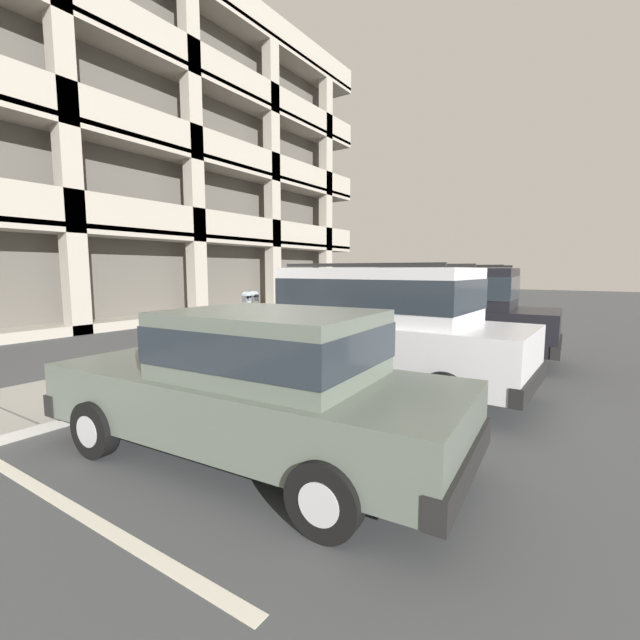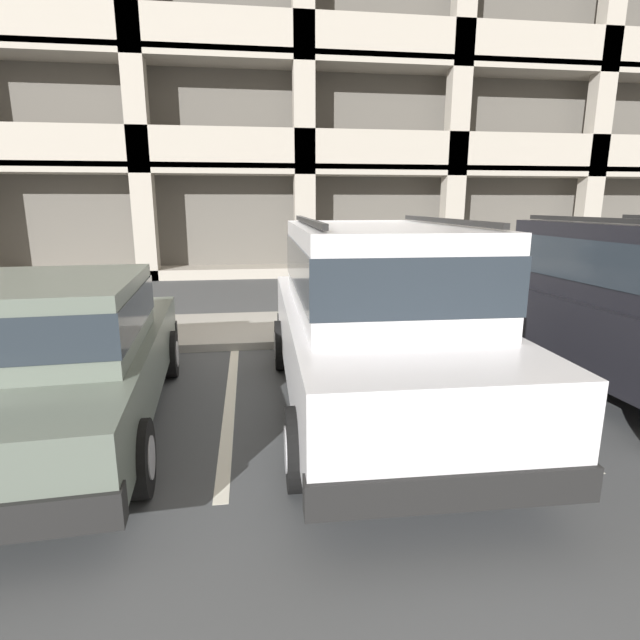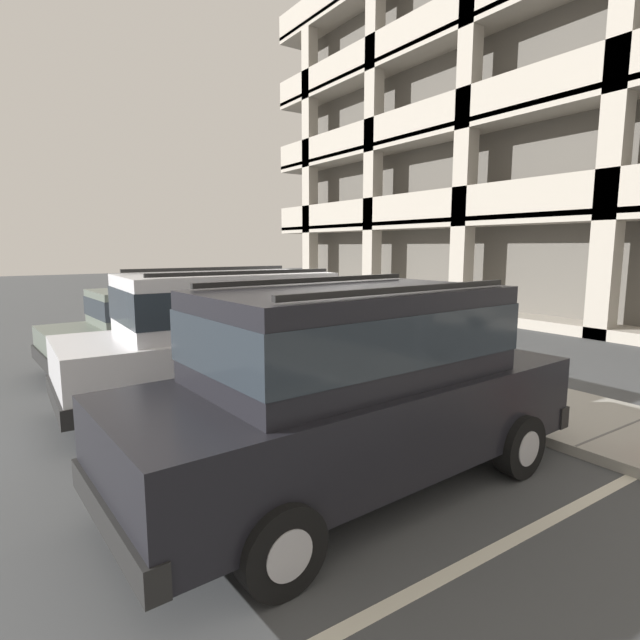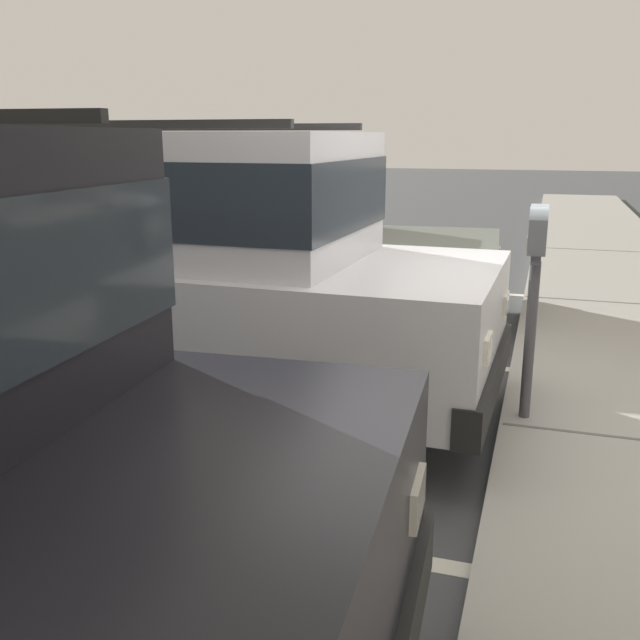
{
  "view_description": "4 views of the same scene",
  "coord_description": "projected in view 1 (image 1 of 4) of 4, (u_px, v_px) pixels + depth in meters",
  "views": [
    {
      "loc": [
        -6.22,
        -5.26,
        1.94
      ],
      "look_at": [
        0.18,
        -1.01,
        1.03
      ],
      "focal_mm": 24.0,
      "sensor_mm": 36.0,
      "label": 1
    },
    {
      "loc": [
        -1.26,
        -7.16,
        2.18
      ],
      "look_at": [
        -0.43,
        -1.19,
        0.77
      ],
      "focal_mm": 28.0,
      "sensor_mm": 36.0,
      "label": 2
    },
    {
      "loc": [
        6.83,
        -5.18,
        2.36
      ],
      "look_at": [
        -0.05,
        -0.55,
        1.13
      ],
      "focal_mm": 28.0,
      "sensor_mm": 36.0,
      "label": 3
    },
    {
      "loc": [
        4.5,
        0.4,
        1.95
      ],
      "look_at": [
        0.09,
        -1.01,
        0.75
      ],
      "focal_mm": 40.0,
      "sensor_mm": 36.0,
      "label": 4
    }
  ],
  "objects": [
    {
      "name": "ground_plane",
      "position": [
        272.0,
        373.0,
        8.27
      ],
      "size": [
        80.0,
        80.0,
        0.1
      ],
      "color": "#444749"
    },
    {
      "name": "red_sedan",
      "position": [
        257.0,
        380.0,
        4.34
      ],
      "size": [
        2.04,
        4.58,
        1.54
      ],
      "rotation": [
        0.0,
        0.0,
        0.06
      ],
      "color": "#5B665B",
      "rests_on": "ground_plane"
    },
    {
      "name": "silver_suv",
      "position": [
        377.0,
        323.0,
        6.91
      ],
      "size": [
        2.1,
        4.82,
        2.03
      ],
      "rotation": [
        0.0,
        0.0,
        -0.02
      ],
      "color": "silver",
      "rests_on": "ground_plane"
    },
    {
      "name": "parking_stall_lines",
      "position": [
        372.0,
        365.0,
        8.77
      ],
      "size": [
        12.41,
        4.8,
        0.01
      ],
      "color": "silver",
      "rests_on": "ground_plane"
    },
    {
      "name": "sidewalk",
      "position": [
        224.0,
        360.0,
        8.97
      ],
      "size": [
        40.0,
        2.2,
        0.12
      ],
      "color": "#9E9B93",
      "rests_on": "ground_plane"
    },
    {
      "name": "dark_hatchback",
      "position": [
        441.0,
        308.0,
        9.47
      ],
      "size": [
        2.21,
        4.88,
        2.03
      ],
      "rotation": [
        0.0,
        0.0,
        0.06
      ],
      "color": "black",
      "rests_on": "ground_plane"
    },
    {
      "name": "parking_meter_near",
      "position": [
        251.0,
        310.0,
        8.17
      ],
      "size": [
        0.35,
        0.12,
        1.41
      ],
      "color": "#47474C",
      "rests_on": "sidewalk"
    },
    {
      "name": "fire_hydrant",
      "position": [
        360.0,
        320.0,
        12.56
      ],
      "size": [
        0.3,
        0.3,
        0.7
      ],
      "color": "red",
      "rests_on": "sidewalk"
    },
    {
      "name": "parking_meter_far",
      "position": [
        386.0,
        293.0,
        13.26
      ],
      "size": [
        0.35,
        0.12,
        1.48
      ],
      "color": "#595B60",
      "rests_on": "sidewalk"
    }
  ]
}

